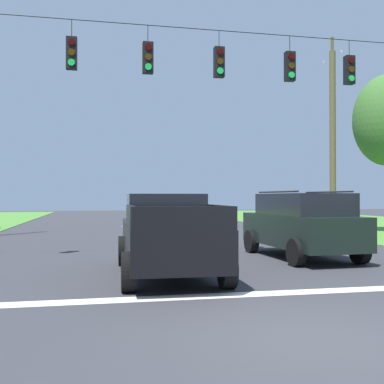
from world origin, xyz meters
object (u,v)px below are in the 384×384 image
(overhead_signal_span, at_px, (188,117))
(utility_pole_mid_right, at_px, (333,139))
(suv_black, at_px, (301,223))
(pickup_truck, at_px, (167,234))

(overhead_signal_span, bearing_deg, utility_pole_mid_right, 39.79)
(overhead_signal_span, distance_m, utility_pole_mid_right, 11.66)
(suv_black, height_order, utility_pole_mid_right, utility_pole_mid_right)
(pickup_truck, bearing_deg, utility_pole_mid_right, 46.09)
(pickup_truck, height_order, utility_pole_mid_right, utility_pole_mid_right)
(utility_pole_mid_right, bearing_deg, pickup_truck, -133.91)
(overhead_signal_span, height_order, utility_pole_mid_right, utility_pole_mid_right)
(pickup_truck, relative_size, utility_pole_mid_right, 0.55)
(suv_black, relative_size, utility_pole_mid_right, 0.49)
(suv_black, distance_m, utility_pole_mid_right, 10.59)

